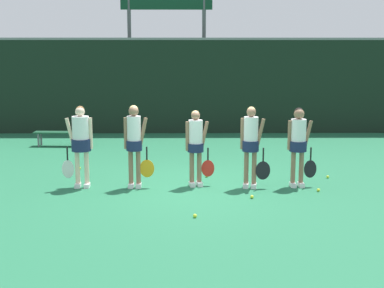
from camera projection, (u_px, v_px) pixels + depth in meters
name	position (u px, v px, depth m)	size (l,w,h in m)	color
ground_plane	(193.00, 186.00, 11.64)	(140.00, 140.00, 0.00)	#216642
fence_windscreen	(191.00, 86.00, 18.71)	(60.00, 0.08, 3.34)	black
scoreboard	(167.00, 10.00, 19.61)	(3.37, 0.15, 5.61)	#515156
bench_courtside	(62.00, 134.00, 16.40)	(1.71, 0.46, 0.45)	#19472D
player_0	(81.00, 139.00, 11.40)	(0.68, 0.41, 1.76)	beige
player_1	(134.00, 140.00, 11.39)	(0.64, 0.34, 1.78)	#8C664C
player_2	(196.00, 142.00, 11.53)	(0.63, 0.35, 1.66)	#8C664C
player_3	(251.00, 141.00, 11.38)	(0.64, 0.35, 1.75)	#8C664C
player_4	(298.00, 140.00, 11.46)	(0.65, 0.37, 1.72)	#8C664C
tennis_ball_0	(79.00, 168.00, 13.26)	(0.07, 0.07, 0.07)	#CCE033
tennis_ball_1	(318.00, 190.00, 11.21)	(0.07, 0.07, 0.07)	#CCE033
tennis_ball_2	(328.00, 177.00, 12.38)	(0.07, 0.07, 0.07)	#CCE033
tennis_ball_3	(195.00, 216.00, 9.48)	(0.07, 0.07, 0.07)	#CCE033
tennis_ball_4	(207.00, 176.00, 12.46)	(0.07, 0.07, 0.07)	#CCE033
tennis_ball_5	(252.00, 197.00, 10.69)	(0.07, 0.07, 0.07)	#CCE033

